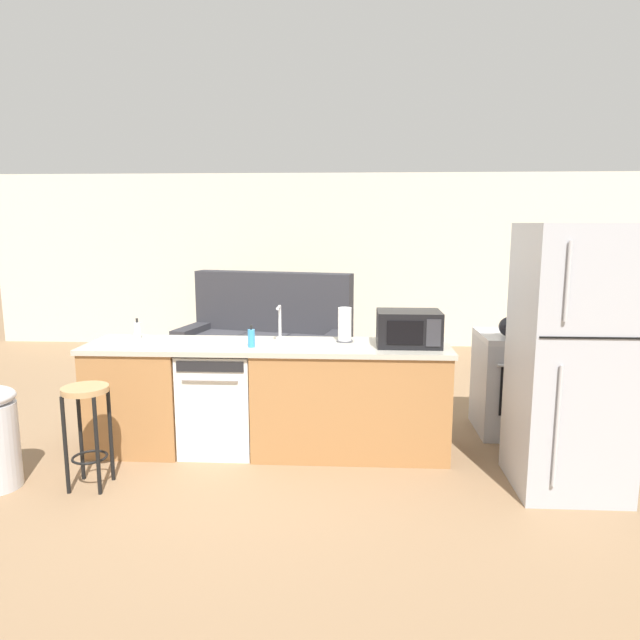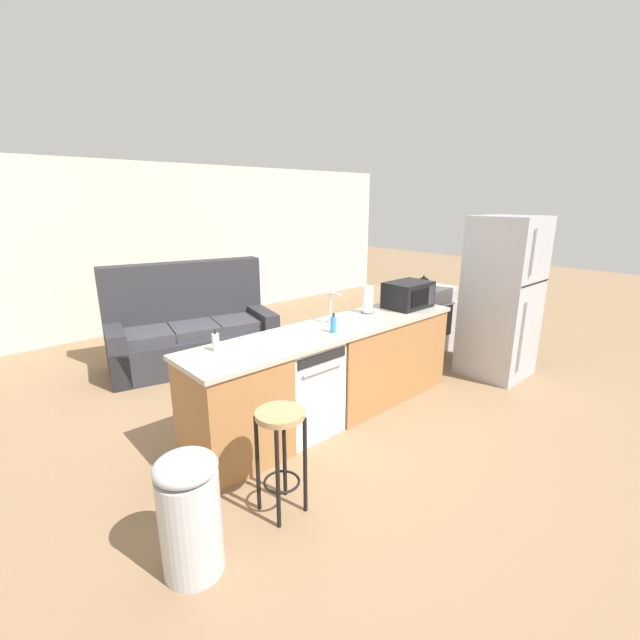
{
  "view_description": "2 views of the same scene",
  "coord_description": "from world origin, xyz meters",
  "views": [
    {
      "loc": [
        0.82,
        -4.48,
        1.86
      ],
      "look_at": [
        0.54,
        0.62,
        0.99
      ],
      "focal_mm": 32.0,
      "sensor_mm": 36.0,
      "label": 1
    },
    {
      "loc": [
        -2.48,
        -2.74,
        2.05
      ],
      "look_at": [
        0.24,
        0.27,
        0.89
      ],
      "focal_mm": 24.0,
      "sensor_mm": 36.0,
      "label": 2
    }
  ],
  "objects": [
    {
      "name": "dishwasher",
      "position": [
        -0.25,
        -0.0,
        0.42
      ],
      "size": [
        0.58,
        0.61,
        0.84
      ],
      "color": "silver",
      "rests_on": "ground_plane"
    },
    {
      "name": "couch",
      "position": [
        -0.19,
        2.27,
        0.39
      ],
      "size": [
        2.15,
        1.33,
        1.27
      ],
      "color": "#2D2D33",
      "rests_on": "ground_plane"
    },
    {
      "name": "refrigerator",
      "position": [
        2.35,
        -0.55,
        0.93
      ],
      "size": [
        0.72,
        0.73,
        1.87
      ],
      "color": "#A8AAB2",
      "rests_on": "ground_plane"
    },
    {
      "name": "wall_back",
      "position": [
        0.3,
        4.2,
        1.3
      ],
      "size": [
        10.0,
        0.06,
        2.6
      ],
      "color": "beige",
      "rests_on": "ground_plane"
    },
    {
      "name": "soap_bottle",
      "position": [
        0.04,
        -0.12,
        0.97
      ],
      "size": [
        0.06,
        0.06,
        0.18
      ],
      "color": "#338CCC",
      "rests_on": "kitchen_counter"
    },
    {
      "name": "trash_bin",
      "position": [
        -1.69,
        -0.79,
        0.38
      ],
      "size": [
        0.35,
        0.35,
        0.74
      ],
      "color": "#B7B7BC",
      "rests_on": "ground_plane"
    },
    {
      "name": "kitchen_counter",
      "position": [
        0.24,
        0.0,
        0.42
      ],
      "size": [
        2.94,
        0.66,
        0.9
      ],
      "color": "#9E6B3D",
      "rests_on": "ground_plane"
    },
    {
      "name": "sink_faucet",
      "position": [
        0.24,
        0.12,
        1.03
      ],
      "size": [
        0.07,
        0.18,
        0.3
      ],
      "color": "silver",
      "rests_on": "kitchen_counter"
    },
    {
      "name": "paper_towel_roll",
      "position": [
        0.78,
        0.13,
        1.04
      ],
      "size": [
        0.14,
        0.14,
        0.28
      ],
      "color": "#4C4C51",
      "rests_on": "kitchen_counter"
    },
    {
      "name": "bar_stool",
      "position": [
        -1.02,
        -0.74,
        0.54
      ],
      "size": [
        0.32,
        0.32,
        0.74
      ],
      "color": "tan",
      "rests_on": "ground_plane"
    },
    {
      "name": "microwave",
      "position": [
        1.28,
        -0.0,
        1.04
      ],
      "size": [
        0.5,
        0.37,
        0.28
      ],
      "color": "black",
      "rests_on": "kitchen_counter"
    },
    {
      "name": "stove_range",
      "position": [
        2.35,
        0.55,
        0.45
      ],
      "size": [
        0.76,
        0.68,
        0.9
      ],
      "color": "#A8AAB2",
      "rests_on": "ground_plane"
    },
    {
      "name": "kettle",
      "position": [
        2.18,
        0.42,
        0.99
      ],
      "size": [
        0.21,
        0.17,
        0.19
      ],
      "color": "black",
      "rests_on": "stove_range"
    },
    {
      "name": "dish_soap_bottle",
      "position": [
        -0.97,
        0.15,
        0.97
      ],
      "size": [
        0.06,
        0.06,
        0.18
      ],
      "color": "silver",
      "rests_on": "kitchen_counter"
    },
    {
      "name": "ground_plane",
      "position": [
        0.0,
        0.0,
        0.0
      ],
      "size": [
        24.0,
        24.0,
        0.0
      ],
      "primitive_type": "plane",
      "color": "#896B4C"
    }
  ]
}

